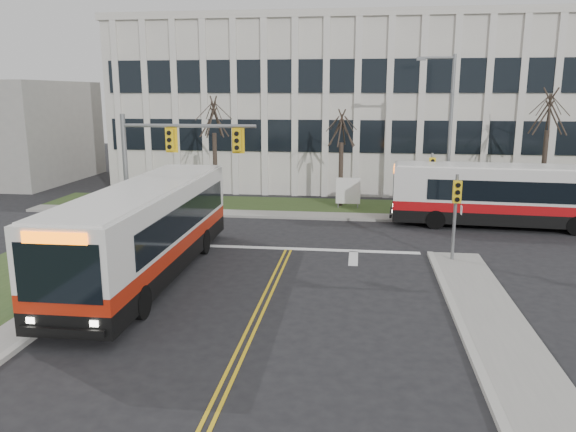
# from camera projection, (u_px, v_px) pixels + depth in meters

# --- Properties ---
(ground) EXTENTS (120.00, 120.00, 0.00)m
(ground) POSITION_uv_depth(u_px,v_px,m) (257.00, 317.00, 18.18)
(ground) COLOR black
(ground) RESTS_ON ground
(sidewalk_east) EXTENTS (2.00, 26.00, 0.14)m
(sidewalk_east) POSITION_uv_depth(u_px,v_px,m) (550.00, 419.00, 12.38)
(sidewalk_east) COLOR #9E9B93
(sidewalk_east) RESTS_ON ground
(sidewalk_cross) EXTENTS (44.00, 1.60, 0.14)m
(sidewalk_cross) POSITION_uv_depth(u_px,v_px,m) (390.00, 218.00, 32.26)
(sidewalk_cross) COLOR #9E9B93
(sidewalk_cross) RESTS_ON ground
(building_lawn) EXTENTS (44.00, 5.00, 0.12)m
(building_lawn) POSITION_uv_depth(u_px,v_px,m) (388.00, 208.00, 34.97)
(building_lawn) COLOR #32471E
(building_lawn) RESTS_ON ground
(office_building) EXTENTS (40.00, 16.00, 12.00)m
(office_building) POSITION_uv_depth(u_px,v_px,m) (384.00, 107.00, 45.32)
(office_building) COLOR silver
(office_building) RESTS_ON ground
(building_annex) EXTENTS (12.00, 12.00, 8.00)m
(building_annex) POSITION_uv_depth(u_px,v_px,m) (1.00, 132.00, 45.74)
(building_annex) COLOR #9E9B93
(building_annex) RESTS_ON ground
(mast_arm_signal) EXTENTS (6.11, 0.38, 6.20)m
(mast_arm_signal) POSITION_uv_depth(u_px,v_px,m) (161.00, 158.00, 24.90)
(mast_arm_signal) COLOR slate
(mast_arm_signal) RESTS_ON ground
(signal_pole_near) EXTENTS (0.34, 0.39, 3.80)m
(signal_pole_near) POSITION_uv_depth(u_px,v_px,m) (456.00, 206.00, 23.42)
(signal_pole_near) COLOR slate
(signal_pole_near) RESTS_ON ground
(signal_pole_far) EXTENTS (0.34, 0.39, 3.80)m
(signal_pole_far) POSITION_uv_depth(u_px,v_px,m) (431.00, 176.00, 31.66)
(signal_pole_far) COLOR slate
(signal_pole_far) RESTS_ON ground
(streetlight) EXTENTS (2.15, 0.25, 9.20)m
(streetlight) POSITION_uv_depth(u_px,v_px,m) (447.00, 127.00, 31.75)
(streetlight) COLOR slate
(streetlight) RESTS_ON ground
(directory_sign) EXTENTS (1.50, 0.12, 2.00)m
(directory_sign) POSITION_uv_depth(u_px,v_px,m) (348.00, 191.00, 34.56)
(directory_sign) COLOR slate
(directory_sign) RESTS_ON ground
(tree_left) EXTENTS (1.80, 1.80, 7.70)m
(tree_left) POSITION_uv_depth(u_px,v_px,m) (214.00, 119.00, 35.17)
(tree_left) COLOR #42352B
(tree_left) RESTS_ON ground
(tree_mid) EXTENTS (1.80, 1.80, 6.82)m
(tree_mid) POSITION_uv_depth(u_px,v_px,m) (342.00, 130.00, 34.50)
(tree_mid) COLOR #42352B
(tree_mid) RESTS_ON ground
(tree_right) EXTENTS (1.80, 1.80, 8.25)m
(tree_right) POSITION_uv_depth(u_px,v_px,m) (549.00, 114.00, 32.59)
(tree_right) COLOR #42352B
(tree_right) RESTS_ON ground
(bus_main) EXTENTS (2.97, 13.31, 3.54)m
(bus_main) POSITION_uv_depth(u_px,v_px,m) (147.00, 232.00, 21.90)
(bus_main) COLOR silver
(bus_main) RESTS_ON ground
(bus_cross) EXTENTS (12.46, 3.54, 3.28)m
(bus_cross) POSITION_uv_depth(u_px,v_px,m) (510.00, 197.00, 29.98)
(bus_cross) COLOR silver
(bus_cross) RESTS_ON ground
(newspaper_box_blue) EXTENTS (0.59, 0.56, 0.95)m
(newspaper_box_blue) POSITION_uv_depth(u_px,v_px,m) (23.00, 299.00, 18.41)
(newspaper_box_blue) COLOR navy
(newspaper_box_blue) RESTS_ON ground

